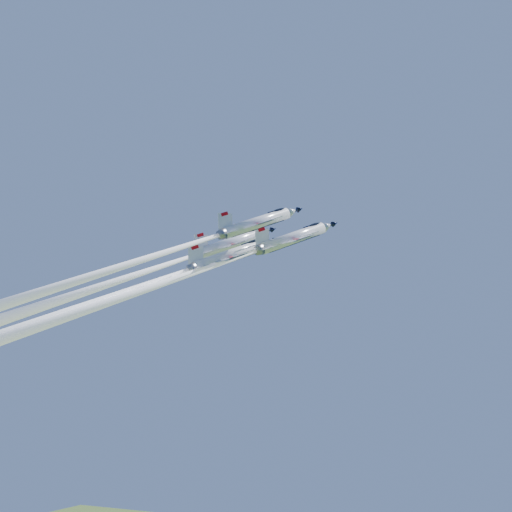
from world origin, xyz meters
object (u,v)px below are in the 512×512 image
at_px(jet_left, 154,269).
at_px(jet_lead, 155,286).
at_px(jet_right, 147,258).
at_px(jet_slot, 86,305).

bearing_deg(jet_left, jet_lead, -15.12).
xyz_separation_m(jet_right, jet_slot, (-9.31, -2.21, -6.89)).
relative_size(jet_lead, jet_slot, 1.06).
distance_m(jet_lead, jet_right, 6.22).
height_order(jet_left, jet_right, jet_right).
height_order(jet_lead, jet_right, jet_lead).
bearing_deg(jet_slot, jet_left, 120.44).
bearing_deg(jet_right, jet_lead, 147.71).
xyz_separation_m(jet_left, jet_slot, (-1.74, -14.59, -8.56)).
relative_size(jet_lead, jet_left, 1.60).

